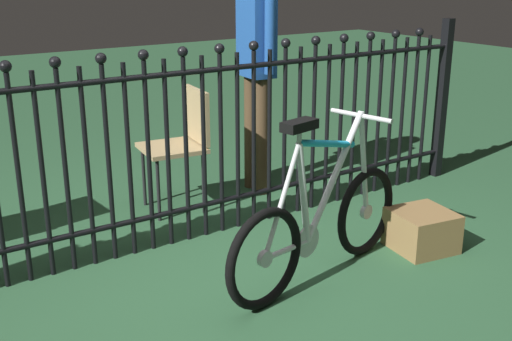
{
  "coord_description": "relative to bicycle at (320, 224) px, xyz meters",
  "views": [
    {
      "loc": [
        -1.76,
        -2.65,
        1.67
      ],
      "look_at": [
        0.16,
        0.2,
        0.55
      ],
      "focal_mm": 44.83,
      "sensor_mm": 36.0,
      "label": 1
    }
  ],
  "objects": [
    {
      "name": "iron_fence",
      "position": [
        -0.38,
        0.86,
        0.32
      ],
      "size": [
        4.59,
        0.07,
        1.27
      ],
      "color": "black",
      "rests_on": "ground"
    },
    {
      "name": "bicycle",
      "position": [
        0.0,
        0.0,
        0.0
      ],
      "size": [
        1.39,
        0.44,
        0.93
      ],
      "color": "black",
      "rests_on": "ground"
    },
    {
      "name": "display_crate",
      "position": [
        0.76,
        -0.06,
        -0.2
      ],
      "size": [
        0.4,
        0.4,
        0.24
      ],
      "primitive_type": "cube",
      "rotation": [
        0.0,
        0.0,
        -0.16
      ],
      "color": "olive",
      "rests_on": "ground"
    },
    {
      "name": "chair_tan",
      "position": [
        -0.11,
        1.38,
        0.19
      ],
      "size": [
        0.46,
        0.46,
        0.85
      ],
      "color": "black",
      "rests_on": "ground"
    },
    {
      "name": "ground_plane",
      "position": [
        -0.32,
        0.19,
        -0.32
      ],
      "size": [
        20.0,
        20.0,
        0.0
      ],
      "primitive_type": "plane",
      "color": "#2C5837"
    },
    {
      "name": "person_visitor",
      "position": [
        0.52,
        1.4,
        0.74
      ],
      "size": [
        0.24,
        0.47,
        1.75
      ],
      "color": "#4C3823",
      "rests_on": "ground"
    }
  ]
}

